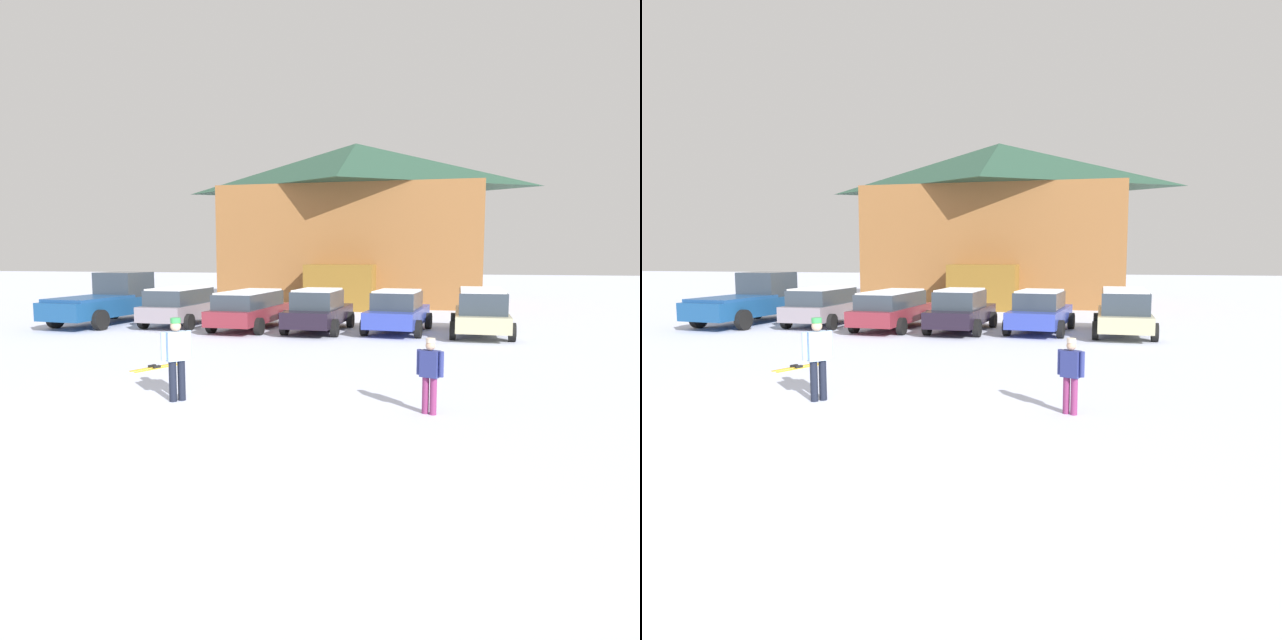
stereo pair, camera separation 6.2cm
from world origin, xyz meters
TOP-DOWN VIEW (x-y plane):
  - ground at (0.00, 0.00)m, footprint 160.00×160.00m
  - ski_lodge at (-1.13, 26.58)m, footprint 15.30×10.56m
  - parked_grey_wagon at (-6.19, 13.42)m, footprint 2.26×4.07m
  - parked_maroon_van at (-3.03, 13.01)m, footprint 2.30×4.83m
  - parked_black_sedan at (-0.26, 12.98)m, footprint 2.20×4.51m
  - parked_blue_hatchback at (2.70, 13.38)m, footprint 2.46×4.45m
  - parked_beige_suv at (5.71, 13.35)m, footprint 2.20×4.78m
  - pickup_truck at (-9.47, 13.55)m, footprint 2.77×6.08m
  - skier_teen_in_navy_coat at (4.28, 2.37)m, footprint 0.49×0.31m
  - skier_adult_in_blue_parka at (-0.66, 2.21)m, footprint 0.46×0.48m
  - pair_of_skis at (-2.75, 5.13)m, footprint 0.87×1.39m

SIDE VIEW (x-z plane):
  - ground at x=0.00m, z-range 0.00..0.00m
  - pair_of_skis at x=-2.75m, z-range -0.02..0.06m
  - skier_teen_in_navy_coat at x=4.28m, z-range 0.09..1.50m
  - parked_blue_hatchback at x=2.70m, z-range 0.01..1.61m
  - parked_black_sedan at x=-0.26m, z-range 0.01..1.63m
  - parked_maroon_van at x=-3.03m, z-range 0.07..1.59m
  - parked_grey_wagon at x=-6.19m, z-range 0.07..1.65m
  - parked_beige_suv at x=5.71m, z-range 0.07..1.75m
  - skier_adult_in_blue_parka at x=-0.66m, z-range 0.11..1.78m
  - pickup_truck at x=-9.47m, z-range -0.08..2.07m
  - ski_lodge at x=-1.13m, z-range 0.06..9.60m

